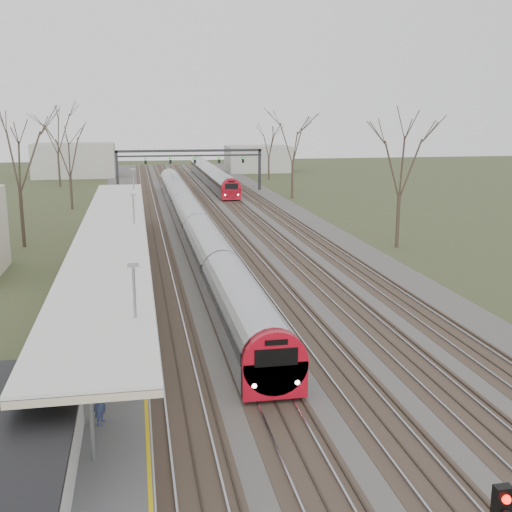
# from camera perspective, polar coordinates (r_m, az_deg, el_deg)

# --- Properties ---
(track_bed) EXTENTS (24.00, 160.00, 0.22)m
(track_bed) POSITION_cam_1_polar(r_m,az_deg,el_deg) (64.40, -3.56, 2.65)
(track_bed) COLOR #474442
(track_bed) RESTS_ON ground
(platform) EXTENTS (3.50, 69.00, 1.00)m
(platform) POSITION_cam_1_polar(r_m,az_deg,el_deg) (46.72, -12.26, -0.88)
(platform) COLOR #9E9B93
(platform) RESTS_ON ground
(canopy) EXTENTS (4.10, 50.00, 3.11)m
(canopy) POSITION_cam_1_polar(r_m,az_deg,el_deg) (41.61, -12.62, 2.29)
(canopy) COLOR slate
(canopy) RESTS_ON platform
(signal_gantry) EXTENTS (21.00, 0.59, 6.08)m
(signal_gantry) POSITION_cam_1_polar(r_m,az_deg,el_deg) (93.49, -5.90, 8.69)
(signal_gantry) COLOR black
(signal_gantry) RESTS_ON ground
(tree_west_far) EXTENTS (5.50, 5.50, 11.33)m
(tree_west_far) POSITION_cam_1_polar(r_m,az_deg,el_deg) (56.85, -20.49, 8.65)
(tree_west_far) COLOR #2D231C
(tree_west_far) RESTS_ON ground
(tree_east_far) EXTENTS (5.00, 5.00, 10.30)m
(tree_east_far) POSITION_cam_1_polar(r_m,az_deg,el_deg) (54.53, 12.74, 8.22)
(tree_east_far) COLOR #2D231C
(tree_east_far) RESTS_ON ground
(train_near) EXTENTS (2.62, 75.21, 3.05)m
(train_near) POSITION_cam_1_polar(r_m,az_deg,el_deg) (60.83, -5.80, 3.37)
(train_near) COLOR #999BA2
(train_near) RESTS_ON ground
(train_far) EXTENTS (2.62, 45.21, 3.05)m
(train_far) POSITION_cam_1_polar(r_m,az_deg,el_deg) (104.33, -4.02, 7.23)
(train_far) COLOR #999BA2
(train_far) RESTS_ON ground
(passenger) EXTENTS (0.59, 0.75, 1.81)m
(passenger) POSITION_cam_1_polar(r_m,az_deg,el_deg) (22.32, -13.66, -12.23)
(passenger) COLOR navy
(passenger) RESTS_ON platform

